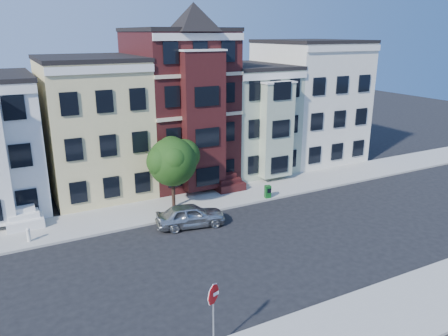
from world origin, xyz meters
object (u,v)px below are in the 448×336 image
street_tree (172,165)px  stop_sign (213,312)px  parked_car (191,215)px  newspaper_box (268,192)px  fire_hydrant (29,236)px

street_tree → stop_sign: (-3.92, -14.19, -1.51)m
street_tree → parked_car: street_tree is taller
parked_car → stop_sign: (-3.80, -10.96, 0.98)m
newspaper_box → fire_hydrant: bearing=-169.8°
parked_car → stop_sign: stop_sign is taller
fire_hydrant → stop_sign: bearing=-66.9°
street_tree → newspaper_box: street_tree is taller
parked_car → fire_hydrant: size_ratio=6.43×
fire_hydrant → stop_sign: (5.61, -13.15, 1.23)m
parked_car → stop_sign: 11.64m
stop_sign → street_tree: bearing=60.8°
street_tree → fire_hydrant: size_ratio=9.01×
parked_car → fire_hydrant: (-9.42, 2.20, -0.26)m
fire_hydrant → stop_sign: size_ratio=0.22×
parked_car → fire_hydrant: 9.67m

